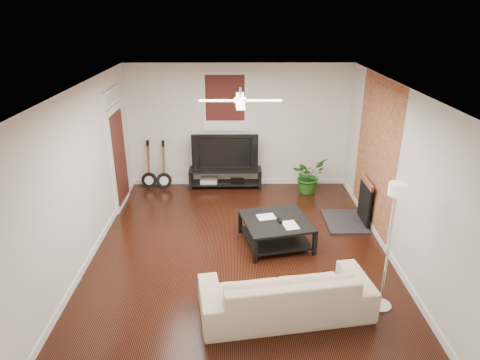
{
  "coord_description": "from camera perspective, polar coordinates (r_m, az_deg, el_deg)",
  "views": [
    {
      "loc": [
        -0.08,
        -6.37,
        3.91
      ],
      "look_at": [
        0.0,
        0.4,
        1.15
      ],
      "focal_mm": 31.92,
      "sensor_mm": 36.0,
      "label": 1
    }
  ],
  "objects": [
    {
      "name": "door_left",
      "position": [
        9.01,
        -16.0,
        4.13
      ],
      "size": [
        0.08,
        1.0,
        2.5
      ],
      "primitive_type": "cube",
      "color": "white",
      "rests_on": "wall_left"
    },
    {
      "name": "guitar_left",
      "position": [
        9.92,
        -12.21,
        1.93
      ],
      "size": [
        0.37,
        0.27,
        1.12
      ],
      "primitive_type": null,
      "rotation": [
        0.0,
        0.0,
        -0.08
      ],
      "color": "black",
      "rests_on": "floor"
    },
    {
      "name": "potted_plant",
      "position": [
        9.64,
        9.12,
        0.58
      ],
      "size": [
        0.97,
        0.96,
        0.81
      ],
      "primitive_type": "imported",
      "rotation": [
        0.0,
        0.0,
        0.7
      ],
      "color": "#215C1A",
      "rests_on": "floor"
    },
    {
      "name": "guitar_right",
      "position": [
        9.82,
        -10.24,
        1.89
      ],
      "size": [
        0.35,
        0.26,
        1.12
      ],
      "primitive_type": null,
      "rotation": [
        0.0,
        0.0,
        0.03
      ],
      "color": "black",
      "rests_on": "floor"
    },
    {
      "name": "fireplace",
      "position": [
        8.45,
        15.06,
        -2.74
      ],
      "size": [
        0.8,
        1.1,
        0.92
      ],
      "primitive_type": "cube",
      "color": "black",
      "rests_on": "floor"
    },
    {
      "name": "tv_stand",
      "position": [
        9.86,
        -1.96,
        0.27
      ],
      "size": [
        1.65,
        0.44,
        0.46
      ],
      "primitive_type": "cube",
      "color": "black",
      "rests_on": "floor"
    },
    {
      "name": "coffee_table",
      "position": [
        7.59,
        4.79,
        -6.87
      ],
      "size": [
        1.33,
        1.33,
        0.47
      ],
      "primitive_type": "cube",
      "rotation": [
        0.0,
        0.0,
        0.22
      ],
      "color": "black",
      "rests_on": "floor"
    },
    {
      "name": "window_back",
      "position": [
        9.54,
        -2.01,
        10.32
      ],
      "size": [
        1.0,
        0.06,
        1.3
      ],
      "primitive_type": "cube",
      "color": "#39110F",
      "rests_on": "wall_back"
    },
    {
      "name": "room",
      "position": [
        6.85,
        0.04,
        0.67
      ],
      "size": [
        5.01,
        6.01,
        2.81
      ],
      "color": "black",
      "rests_on": "ground"
    },
    {
      "name": "tv",
      "position": [
        9.66,
        -2.01,
        3.92
      ],
      "size": [
        1.48,
        0.19,
        0.85
      ],
      "primitive_type": "imported",
      "color": "black",
      "rests_on": "tv_stand"
    },
    {
      "name": "sofa",
      "position": [
        5.99,
        6.12,
        -14.61
      ],
      "size": [
        2.42,
        1.24,
        0.67
      ],
      "primitive_type": "imported",
      "rotation": [
        0.0,
        0.0,
        3.3
      ],
      "color": "tan",
      "rests_on": "floor"
    },
    {
      "name": "floor_lamp",
      "position": [
        6.04,
        19.23,
        -8.62
      ],
      "size": [
        0.35,
        0.35,
        1.88
      ],
      "primitive_type": null,
      "rotation": [
        0.0,
        0.0,
        0.15
      ],
      "color": "silver",
      "rests_on": "floor"
    },
    {
      "name": "ceiling_fan",
      "position": [
        6.5,
        0.04,
        10.56
      ],
      "size": [
        1.24,
        1.24,
        0.32
      ],
      "primitive_type": null,
      "color": "white",
      "rests_on": "ceiling"
    },
    {
      "name": "brick_accent",
      "position": [
        8.2,
        17.65,
        3.28
      ],
      "size": [
        0.02,
        2.2,
        2.8
      ],
      "primitive_type": "cube",
      "color": "#A24F34",
      "rests_on": "floor"
    }
  ]
}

